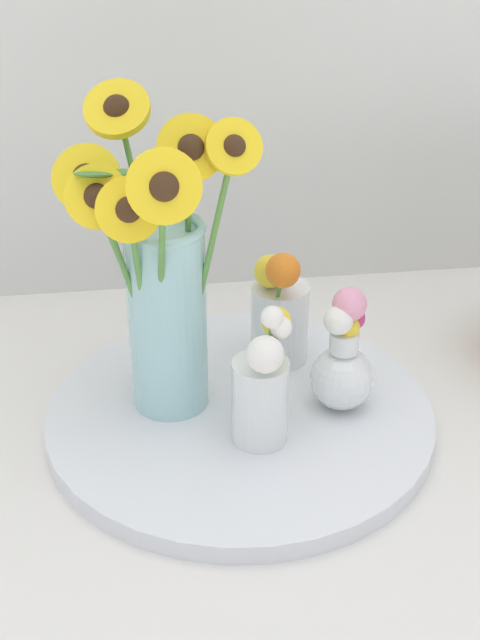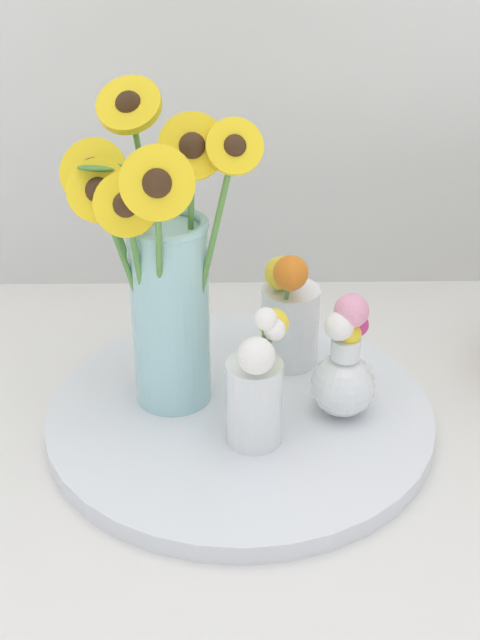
{
  "view_description": "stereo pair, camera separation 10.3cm",
  "coord_description": "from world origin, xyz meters",
  "px_view_note": "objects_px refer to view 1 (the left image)",
  "views": [
    {
      "loc": [
        -0.09,
        -0.82,
        0.67
      ],
      "look_at": [
        0.02,
        0.06,
        0.15
      ],
      "focal_mm": 50.0,
      "sensor_mm": 36.0,
      "label": 1
    },
    {
      "loc": [
        0.01,
        -0.83,
        0.67
      ],
      "look_at": [
        0.02,
        0.06,
        0.15
      ],
      "focal_mm": 50.0,
      "sensor_mm": 36.0,
      "label": 2
    }
  ],
  "objects_px": {
    "mason_jar_sunflowers": "(161,281)",
    "vase_small_center": "(263,386)",
    "serving_tray": "(240,417)",
    "vase_small_back": "(279,311)",
    "vase_bulb_right": "(343,362)"
  },
  "relations": [
    {
      "from": "mason_jar_sunflowers",
      "to": "vase_small_center",
      "type": "height_order",
      "value": "mason_jar_sunflowers"
    },
    {
      "from": "serving_tray",
      "to": "vase_small_back",
      "type": "height_order",
      "value": "vase_small_back"
    },
    {
      "from": "mason_jar_sunflowers",
      "to": "vase_small_back",
      "type": "bearing_deg",
      "value": 26.73
    },
    {
      "from": "serving_tray",
      "to": "vase_bulb_right",
      "type": "relative_size",
      "value": 2.97
    },
    {
      "from": "mason_jar_sunflowers",
      "to": "vase_bulb_right",
      "type": "bearing_deg",
      "value": -9.45
    },
    {
      "from": "serving_tray",
      "to": "vase_bulb_right",
      "type": "xyz_separation_m",
      "value": [
        0.12,
        -0.01,
        0.07
      ]
    },
    {
      "from": "vase_small_back",
      "to": "vase_bulb_right",
      "type": "bearing_deg",
      "value": -62.21
    },
    {
      "from": "vase_bulb_right",
      "to": "vase_small_back",
      "type": "bearing_deg",
      "value": 117.79
    },
    {
      "from": "vase_small_center",
      "to": "vase_small_back",
      "type": "bearing_deg",
      "value": 74.16
    },
    {
      "from": "mason_jar_sunflowers",
      "to": "vase_bulb_right",
      "type": "distance_m",
      "value": 0.24
    },
    {
      "from": "serving_tray",
      "to": "vase_small_center",
      "type": "distance_m",
      "value": 0.11
    },
    {
      "from": "mason_jar_sunflowers",
      "to": "vase_bulb_right",
      "type": "relative_size",
      "value": 2.38
    },
    {
      "from": "vase_small_center",
      "to": "vase_bulb_right",
      "type": "relative_size",
      "value": 1.11
    },
    {
      "from": "vase_small_back",
      "to": "vase_small_center",
      "type": "bearing_deg",
      "value": -105.84
    },
    {
      "from": "vase_small_center",
      "to": "vase_small_back",
      "type": "relative_size",
      "value": 1.04
    }
  ]
}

